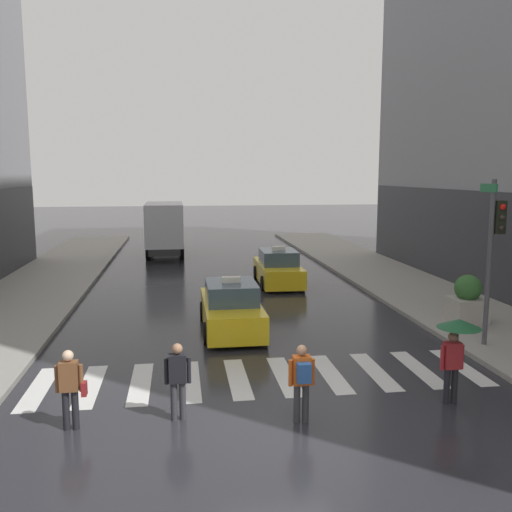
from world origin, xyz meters
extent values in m
plane|color=#26262B|center=(0.00, 0.00, 0.00)|extent=(160.00, 160.00, 0.00)
cube|color=silver|center=(-5.40, 3.00, 0.00)|extent=(0.50, 2.80, 0.01)
cube|color=silver|center=(-4.20, 3.00, 0.00)|extent=(0.50, 2.80, 0.01)
cube|color=silver|center=(-3.00, 3.00, 0.00)|extent=(0.50, 2.80, 0.01)
cube|color=silver|center=(-1.80, 3.00, 0.00)|extent=(0.50, 2.80, 0.01)
cube|color=silver|center=(-0.60, 3.00, 0.00)|extent=(0.50, 2.80, 0.01)
cube|color=silver|center=(0.60, 3.00, 0.00)|extent=(0.50, 2.80, 0.01)
cube|color=silver|center=(1.80, 3.00, 0.00)|extent=(0.50, 2.80, 0.01)
cube|color=silver|center=(3.00, 3.00, 0.00)|extent=(0.50, 2.80, 0.01)
cube|color=silver|center=(4.20, 3.00, 0.00)|extent=(0.50, 2.80, 0.01)
cube|color=silver|center=(5.40, 3.00, 0.00)|extent=(0.50, 2.80, 0.01)
cylinder|color=#47474C|center=(6.82, 4.32, 2.55)|extent=(0.14, 0.14, 4.80)
cube|color=black|center=(7.04, 4.32, 3.88)|extent=(0.30, 0.26, 0.95)
sphere|color=red|center=(7.04, 4.18, 4.18)|extent=(0.17, 0.17, 0.17)
sphere|color=#28231E|center=(7.04, 4.18, 3.88)|extent=(0.17, 0.17, 0.17)
sphere|color=#28231E|center=(7.04, 4.18, 3.58)|extent=(0.17, 0.17, 0.17)
cube|color=#196638|center=(6.77, 4.50, 4.70)|extent=(0.04, 0.84, 0.24)
cube|color=yellow|center=(-0.35, 7.33, 0.56)|extent=(1.81, 4.50, 0.84)
cube|color=#384C5B|center=(-0.35, 7.23, 1.30)|extent=(1.60, 2.10, 0.64)
cube|color=silver|center=(-0.35, 7.23, 1.71)|extent=(0.60, 0.24, 0.18)
cylinder|color=black|center=(-1.20, 8.69, 0.33)|extent=(0.22, 0.66, 0.66)
cylinder|color=black|center=(0.51, 8.68, 0.33)|extent=(0.22, 0.66, 0.66)
cylinder|color=black|center=(-1.21, 5.99, 0.33)|extent=(0.22, 0.66, 0.66)
cylinder|color=black|center=(0.50, 5.98, 0.33)|extent=(0.22, 0.66, 0.66)
cube|color=#F2EAB2|center=(-0.98, 9.60, 0.60)|extent=(0.20, 0.04, 0.14)
cube|color=#F2EAB2|center=(0.28, 9.60, 0.60)|extent=(0.20, 0.04, 0.14)
cube|color=yellow|center=(2.54, 14.60, 0.56)|extent=(1.90, 4.54, 0.84)
cube|color=#384C5B|center=(2.53, 14.50, 1.30)|extent=(1.65, 2.14, 0.64)
cube|color=silver|center=(2.53, 14.50, 1.71)|extent=(0.61, 0.25, 0.18)
cylinder|color=black|center=(1.71, 15.97, 0.33)|extent=(0.24, 0.66, 0.66)
cylinder|color=black|center=(3.42, 15.93, 0.33)|extent=(0.24, 0.66, 0.66)
cylinder|color=black|center=(1.65, 13.27, 0.33)|extent=(0.24, 0.66, 0.66)
cylinder|color=black|center=(3.36, 13.23, 0.33)|extent=(0.24, 0.66, 0.66)
cube|color=#F2EAB2|center=(1.96, 16.89, 0.60)|extent=(0.20, 0.04, 0.14)
cube|color=#F2EAB2|center=(3.22, 16.86, 0.60)|extent=(0.20, 0.04, 0.14)
cube|color=#2D2D2D|center=(-2.87, 24.41, 0.65)|extent=(1.86, 6.62, 0.40)
cube|color=silver|center=(-2.90, 27.71, 1.90)|extent=(2.12, 1.82, 2.10)
cube|color=#384C5B|center=(-2.91, 28.63, 2.27)|extent=(1.89, 0.06, 0.95)
cube|color=silver|center=(-2.86, 23.51, 2.10)|extent=(2.25, 4.82, 2.50)
cylinder|color=black|center=(-3.90, 27.50, 0.45)|extent=(0.29, 0.90, 0.90)
cylinder|color=black|center=(-1.90, 27.52, 0.45)|extent=(0.29, 0.90, 0.90)
cylinder|color=black|center=(-3.86, 22.96, 0.45)|extent=(0.29, 0.90, 0.90)
cylinder|color=black|center=(-1.86, 22.98, 0.45)|extent=(0.29, 0.90, 0.90)
cylinder|color=black|center=(3.85, 0.82, 0.41)|extent=(0.14, 0.14, 0.82)
cylinder|color=black|center=(4.03, 0.82, 0.41)|extent=(0.14, 0.14, 0.82)
cube|color=maroon|center=(3.94, 0.82, 1.12)|extent=(0.36, 0.24, 0.60)
sphere|color=brown|center=(3.94, 0.82, 1.54)|extent=(0.22, 0.22, 0.22)
cylinder|color=maroon|center=(3.71, 0.82, 1.07)|extent=(0.09, 0.09, 0.55)
cylinder|color=maroon|center=(4.17, 0.82, 1.07)|extent=(0.09, 0.09, 0.55)
cylinder|color=#4C4C4C|center=(4.06, 0.82, 1.42)|extent=(0.02, 0.02, 1.00)
cone|color=#19512D|center=(4.06, 0.82, 1.84)|extent=(0.96, 0.96, 0.20)
cylinder|color=#333338|center=(0.35, 0.38, 0.41)|extent=(0.14, 0.14, 0.82)
cylinder|color=#333338|center=(0.53, 0.38, 0.41)|extent=(0.14, 0.14, 0.82)
cube|color=#BF5119|center=(0.44, 0.38, 1.12)|extent=(0.36, 0.24, 0.60)
sphere|color=#9E7051|center=(0.44, 0.38, 1.54)|extent=(0.22, 0.22, 0.22)
cylinder|color=#BF5119|center=(0.21, 0.38, 1.07)|extent=(0.09, 0.09, 0.55)
cylinder|color=#BF5119|center=(0.67, 0.38, 1.07)|extent=(0.09, 0.09, 0.55)
cube|color=#264C8C|center=(0.44, 0.16, 1.14)|extent=(0.28, 0.18, 0.40)
cylinder|color=black|center=(-4.30, 0.70, 0.41)|extent=(0.14, 0.14, 0.82)
cylinder|color=black|center=(-4.12, 0.70, 0.41)|extent=(0.14, 0.14, 0.82)
cube|color=brown|center=(-4.21, 0.70, 1.12)|extent=(0.36, 0.24, 0.60)
sphere|color=beige|center=(-4.21, 0.70, 1.54)|extent=(0.22, 0.22, 0.22)
cylinder|color=brown|center=(-4.44, 0.70, 1.07)|extent=(0.09, 0.09, 0.55)
cylinder|color=brown|center=(-3.98, 0.70, 1.07)|extent=(0.09, 0.09, 0.55)
cube|color=maroon|center=(-3.93, 0.70, 0.84)|extent=(0.10, 0.20, 0.28)
cylinder|color=#333338|center=(-2.17, 0.84, 0.41)|extent=(0.14, 0.14, 0.82)
cylinder|color=#333338|center=(-1.99, 0.84, 0.41)|extent=(0.14, 0.14, 0.82)
cube|color=black|center=(-2.08, 0.84, 1.12)|extent=(0.36, 0.24, 0.60)
sphere|color=#9E7051|center=(-2.08, 0.84, 1.54)|extent=(0.22, 0.22, 0.22)
cylinder|color=black|center=(-2.31, 0.84, 1.07)|extent=(0.09, 0.09, 0.55)
cylinder|color=black|center=(-1.85, 0.84, 1.07)|extent=(0.09, 0.09, 0.55)
cube|color=#A8A399|center=(7.59, 6.75, 0.55)|extent=(1.10, 1.10, 0.80)
sphere|color=#33662D|center=(7.59, 6.75, 1.30)|extent=(0.90, 0.90, 0.90)
camera|label=1|loc=(-1.99, -10.11, 5.08)|focal=38.46mm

